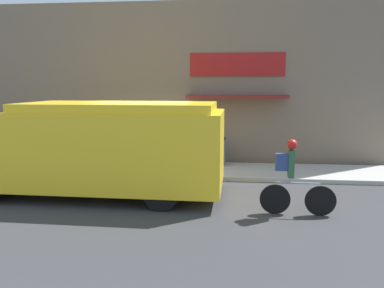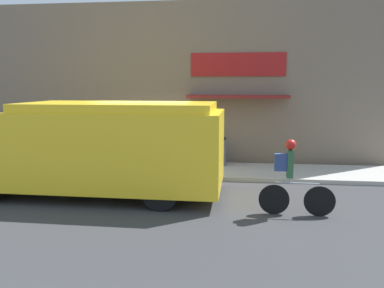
{
  "view_description": "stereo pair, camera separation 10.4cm",
  "coord_description": "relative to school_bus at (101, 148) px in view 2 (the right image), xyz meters",
  "views": [
    {
      "loc": [
        2.39,
        -10.41,
        2.71
      ],
      "look_at": [
        1.33,
        -0.2,
        1.1
      ],
      "focal_mm": 35.0,
      "sensor_mm": 36.0,
      "label": 1
    },
    {
      "loc": [
        2.49,
        -10.4,
        2.71
      ],
      "look_at": [
        1.33,
        -0.2,
        1.1
      ],
      "focal_mm": 35.0,
      "sensor_mm": 36.0,
      "label": 2
    }
  ],
  "objects": [
    {
      "name": "ground_plane",
      "position": [
        0.78,
        1.57,
        -1.18
      ],
      "size": [
        70.0,
        70.0,
        0.0
      ],
      "primitive_type": "plane",
      "color": "#38383A"
    },
    {
      "name": "sidewalk",
      "position": [
        0.78,
        2.64,
        -1.12
      ],
      "size": [
        28.0,
        2.12,
        0.12
      ],
      "color": "#ADAAA3",
      "rests_on": "ground_plane"
    },
    {
      "name": "storefront",
      "position": [
        0.84,
        4.05,
        1.56
      ],
      "size": [
        15.36,
        0.93,
        5.5
      ],
      "color": "#756656",
      "rests_on": "ground_plane"
    },
    {
      "name": "school_bus",
      "position": [
        0.0,
        0.0,
        0.0
      ],
      "size": [
        6.78,
        2.89,
        2.3
      ],
      "rotation": [
        0.0,
        0.0,
        -0.02
      ],
      "color": "yellow",
      "rests_on": "ground_plane"
    },
    {
      "name": "cyclist",
      "position": [
        4.48,
        -1.05,
        -0.38
      ],
      "size": [
        1.58,
        0.22,
        1.62
      ],
      "rotation": [
        0.0,
        0.0,
        -0.03
      ],
      "color": "black",
      "rests_on": "ground_plane"
    },
    {
      "name": "trash_bin",
      "position": [
        2.73,
        3.22,
        -0.61
      ],
      "size": [
        0.58,
        0.58,
        0.91
      ],
      "color": "slate",
      "rests_on": "sidewalk"
    }
  ]
}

